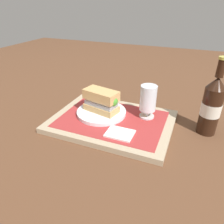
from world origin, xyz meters
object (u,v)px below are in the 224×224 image
Objects in this scene: sandwich at (102,101)px; beer_bottle at (212,105)px; beer_glass at (148,100)px; plate at (101,112)px.

sandwich is 0.53× the size of beer_bottle.
beer_glass is 0.47× the size of beer_bottle.
sandwich is at bearing -171.45° from beer_bottle.
beer_glass is at bearing 14.97° from plate.
beer_glass reaches higher than plate.
beer_glass is (0.17, 0.04, 0.06)m from plate.
beer_glass is at bearing -177.04° from beer_bottle.
sandwich is 0.38m from beer_bottle.
sandwich is at bearing -12.51° from plate.
beer_glass is at bearing 28.01° from sandwich.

